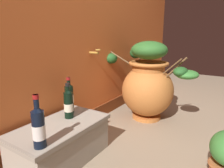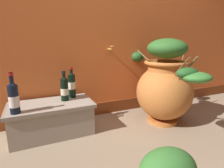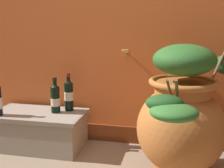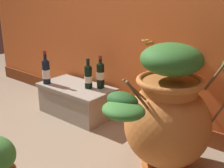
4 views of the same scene
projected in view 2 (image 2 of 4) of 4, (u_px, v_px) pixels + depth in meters
terracotta_urn at (165, 84)px, 1.78m from camera, size 0.82×1.01×0.85m
stone_ledge at (52, 117)px, 1.59m from camera, size 0.72×0.39×0.28m
wine_bottle_left at (14, 97)px, 1.31m from camera, size 0.07×0.07×0.31m
wine_bottle_middle at (72, 84)px, 1.71m from camera, size 0.07×0.07×0.30m
wine_bottle_right at (64, 88)px, 1.62m from camera, size 0.07×0.07×0.27m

